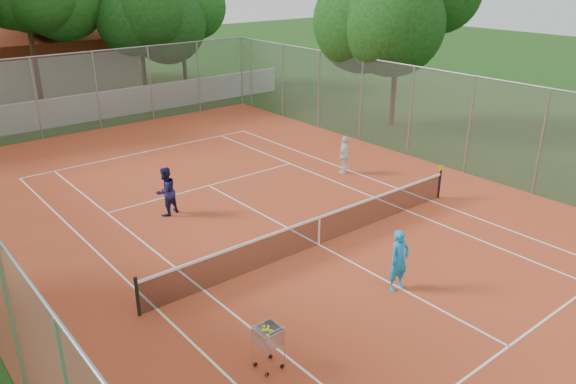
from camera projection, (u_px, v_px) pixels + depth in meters
ground at (319, 245)px, 17.26m from camera, size 120.00×120.00×0.00m
court_pad at (319, 245)px, 17.26m from camera, size 18.00×34.00×0.02m
court_lines at (319, 245)px, 17.25m from camera, size 10.98×23.78×0.01m
tennis_net at (319, 230)px, 17.07m from camera, size 11.88×0.10×0.98m
perimeter_fence at (320, 185)px, 16.51m from camera, size 18.00×34.00×4.00m
boundary_wall at (86, 108)px, 30.62m from camera, size 26.00×0.30×1.50m
tropical_trees at (55, 23)px, 31.17m from camera, size 29.00×19.00×10.00m
player_near at (399, 260)px, 14.61m from camera, size 0.65×0.45×1.69m
player_far_left at (166, 191)px, 19.03m from camera, size 0.98×0.86×1.71m
player_far_right at (344, 155)px, 22.90m from camera, size 0.99×0.73×1.56m
ball_hopper at (268, 346)px, 11.79m from camera, size 0.66×0.66×1.10m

